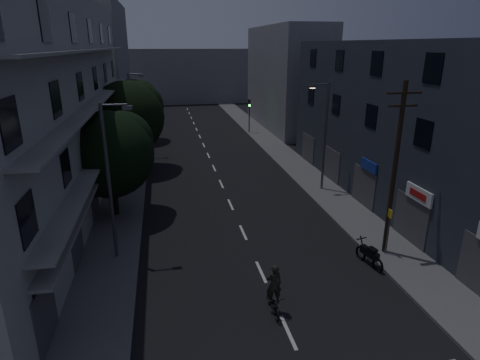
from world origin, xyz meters
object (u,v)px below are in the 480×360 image
object	(u,v)px
utility_pole	(395,168)
cyclist	(274,296)
motorcycle	(369,255)
bus_stop_sign	(389,223)

from	to	relation	value
utility_pole	cyclist	bearing A→B (deg)	-153.02
utility_pole	motorcycle	world-z (taller)	utility_pole
motorcycle	cyclist	size ratio (longest dim) A/B	0.92
bus_stop_sign	cyclist	world-z (taller)	bus_stop_sign
motorcycle	utility_pole	bearing A→B (deg)	22.16
motorcycle	bus_stop_sign	bearing A→B (deg)	16.91
utility_pole	bus_stop_sign	bearing A→B (deg)	-108.57
bus_stop_sign	motorcycle	size ratio (longest dim) A/B	1.21
bus_stop_sign	cyclist	xyz separation A→B (m)	(-7.13, -3.46, -1.13)
utility_pole	cyclist	size ratio (longest dim) A/B	3.99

